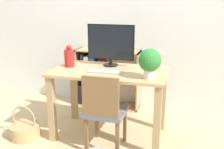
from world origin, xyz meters
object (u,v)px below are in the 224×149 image
monitor (111,43)px  basket (25,130)px  keyboard (104,72)px  potted_plant (150,62)px  vase (69,57)px  chair (104,110)px  bookshelf (97,78)px

monitor → basket: bearing=-148.9°
keyboard → potted_plant: 0.52m
potted_plant → basket: 1.61m
keyboard → vase: bearing=163.7°
monitor → chair: (0.08, -0.52, -0.58)m
keyboard → bookshelf: (-0.40, 0.92, -0.37)m
monitor → keyboard: size_ratio=1.44×
potted_plant → keyboard: bearing=169.2°
vase → bookshelf: bearing=86.0°
basket → chair: bearing=0.0°
basket → bookshelf: bearing=67.2°
bookshelf → basket: (-0.48, -1.14, -0.32)m
monitor → keyboard: monitor is taller
vase → potted_plant: potted_plant is taller
potted_plant → bookshelf: potted_plant is taller
chair → bookshelf: 1.23m
monitor → potted_plant: monitor is taller
keyboard → basket: bearing=-166.0°
chair → bookshelf: size_ratio=0.92×
keyboard → potted_plant: size_ratio=1.29×
vase → chair: 0.76m
basket → vase: bearing=39.8°
monitor → vase: (-0.44, -0.17, -0.15)m
potted_plant → chair: (-0.42, -0.13, -0.49)m
potted_plant → basket: size_ratio=0.78×
potted_plant → vase: bearing=166.5°
monitor → basket: 1.38m
chair → bookshelf: chair is taller
keyboard → bookshelf: bookshelf is taller
vase → chair: (0.52, -0.35, -0.43)m
chair → bookshelf: bearing=114.5°
vase → basket: vase is taller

